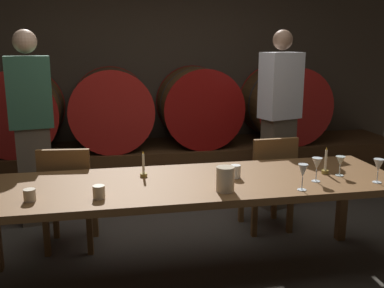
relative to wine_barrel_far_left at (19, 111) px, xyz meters
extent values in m
plane|color=#3F3A33|center=(1.58, -2.27, -0.92)|extent=(8.74, 8.74, 0.00)
cube|color=#473A2D|center=(1.58, 0.55, 0.35)|extent=(6.73, 0.24, 2.53)
cube|color=#4C2D16|center=(1.58, 0.00, -0.69)|extent=(6.05, 0.90, 0.45)
cylinder|color=brown|center=(0.00, 0.00, 0.00)|extent=(0.93, 0.74, 0.93)
cylinder|color=#B21C16|center=(0.00, -0.39, 0.00)|extent=(0.95, 0.03, 0.95)
cylinder|color=#B21C16|center=(0.00, 0.39, 0.00)|extent=(0.95, 0.03, 0.95)
cylinder|color=#2D2D33|center=(0.00, 0.00, 0.00)|extent=(0.94, 0.04, 0.94)
cylinder|color=#513319|center=(1.03, 0.00, 0.00)|extent=(0.93, 0.74, 0.93)
cylinder|color=#B21C16|center=(1.03, -0.39, 0.00)|extent=(0.95, 0.03, 0.95)
cylinder|color=#B21C16|center=(1.03, 0.39, 0.00)|extent=(0.95, 0.03, 0.95)
cylinder|color=#2D2D33|center=(1.03, 0.00, 0.00)|extent=(0.94, 0.04, 0.94)
cylinder|color=brown|center=(2.07, 0.00, 0.00)|extent=(0.93, 0.74, 0.93)
cylinder|color=maroon|center=(2.07, -0.39, 0.00)|extent=(0.95, 0.03, 0.95)
cylinder|color=maroon|center=(2.07, 0.39, 0.00)|extent=(0.95, 0.03, 0.95)
cylinder|color=#2D2D33|center=(2.07, 0.00, 0.00)|extent=(0.94, 0.04, 0.94)
cylinder|color=brown|center=(3.18, 0.00, 0.00)|extent=(0.93, 0.74, 0.93)
cylinder|color=#B21C16|center=(3.18, -0.39, 0.00)|extent=(0.95, 0.03, 0.95)
cylinder|color=#B21C16|center=(3.18, 0.39, 0.00)|extent=(0.95, 0.03, 0.95)
cylinder|color=#2D2D33|center=(3.18, 0.00, 0.00)|extent=(0.94, 0.04, 0.94)
cube|color=brown|center=(1.52, -2.35, -0.21)|extent=(2.96, 0.87, 0.05)
cube|color=brown|center=(2.92, -1.98, -0.58)|extent=(0.07, 0.07, 0.69)
cube|color=brown|center=(0.65, -1.66, -0.48)|extent=(0.44, 0.44, 0.04)
cube|color=brown|center=(0.63, -1.83, -0.25)|extent=(0.40, 0.08, 0.42)
cube|color=brown|center=(0.83, -1.50, -0.71)|extent=(0.05, 0.05, 0.42)
cube|color=brown|center=(0.50, -1.47, -0.71)|extent=(0.05, 0.05, 0.42)
cube|color=brown|center=(0.80, -1.84, -0.71)|extent=(0.05, 0.05, 0.42)
cube|color=brown|center=(0.46, -1.81, -0.71)|extent=(0.05, 0.05, 0.42)
cube|color=brown|center=(2.37, -1.60, -0.48)|extent=(0.42, 0.42, 0.04)
cube|color=brown|center=(2.38, -1.78, -0.25)|extent=(0.40, 0.06, 0.42)
cube|color=brown|center=(2.53, -1.42, -0.71)|extent=(0.05, 0.05, 0.42)
cube|color=brown|center=(2.19, -1.44, -0.71)|extent=(0.05, 0.05, 0.42)
cube|color=brown|center=(2.55, -1.76, -0.71)|extent=(0.05, 0.05, 0.42)
cube|color=brown|center=(2.21, -1.78, -0.71)|extent=(0.05, 0.05, 0.42)
cube|color=brown|center=(0.30, -1.07, -0.46)|extent=(0.33, 0.25, 0.92)
cube|color=#336047|center=(0.30, -1.07, 0.32)|extent=(0.42, 0.30, 0.64)
sphere|color=#D8A884|center=(0.30, -1.07, 0.77)|extent=(0.21, 0.21, 0.21)
cube|color=brown|center=(2.67, -1.12, -0.45)|extent=(0.35, 0.28, 0.94)
cube|color=silver|center=(2.67, -1.12, 0.34)|extent=(0.43, 0.34, 0.65)
sphere|color=#8C664C|center=(2.67, -1.12, 0.78)|extent=(0.19, 0.19, 0.19)
cylinder|color=olive|center=(1.21, -2.19, -0.17)|extent=(0.05, 0.05, 0.02)
cylinder|color=#EDE5CC|center=(1.21, -2.19, -0.09)|extent=(0.02, 0.02, 0.14)
cone|color=yellow|center=(1.21, -2.19, 0.00)|extent=(0.01, 0.01, 0.02)
cylinder|color=olive|center=(2.53, -2.37, -0.17)|extent=(0.05, 0.05, 0.02)
cylinder|color=#EDE5CC|center=(2.53, -2.37, -0.08)|extent=(0.02, 0.02, 0.15)
cone|color=yellow|center=(2.53, -2.37, 0.01)|extent=(0.01, 0.01, 0.02)
cylinder|color=beige|center=(1.70, -2.61, -0.10)|extent=(0.12, 0.12, 0.16)
cylinder|color=white|center=(2.20, -2.68, -0.18)|extent=(0.06, 0.06, 0.00)
cylinder|color=white|center=(2.20, -2.68, -0.14)|extent=(0.01, 0.01, 0.09)
cone|color=white|center=(2.20, -2.68, -0.05)|extent=(0.06, 0.06, 0.09)
cylinder|color=white|center=(2.38, -2.53, -0.18)|extent=(0.06, 0.06, 0.00)
cylinder|color=white|center=(2.38, -2.53, -0.14)|extent=(0.01, 0.01, 0.08)
cone|color=white|center=(2.38, -2.53, -0.05)|extent=(0.07, 0.07, 0.08)
cylinder|color=silver|center=(2.61, -2.43, -0.18)|extent=(0.06, 0.06, 0.00)
cylinder|color=silver|center=(2.61, -2.43, -0.14)|extent=(0.01, 0.01, 0.07)
cone|color=silver|center=(2.61, -2.43, -0.07)|extent=(0.07, 0.07, 0.07)
cylinder|color=white|center=(2.78, -2.63, -0.18)|extent=(0.06, 0.06, 0.00)
cylinder|color=white|center=(2.78, -2.63, -0.14)|extent=(0.01, 0.01, 0.08)
cone|color=white|center=(2.78, -2.63, -0.06)|extent=(0.07, 0.07, 0.09)
cylinder|color=beige|center=(0.49, -2.56, -0.14)|extent=(0.07, 0.07, 0.08)
cylinder|color=beige|center=(0.90, -2.59, -0.14)|extent=(0.07, 0.07, 0.08)
cylinder|color=white|center=(1.85, -2.34, -0.14)|extent=(0.07, 0.07, 0.09)
camera|label=1|loc=(0.97, -5.23, 0.76)|focal=41.25mm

